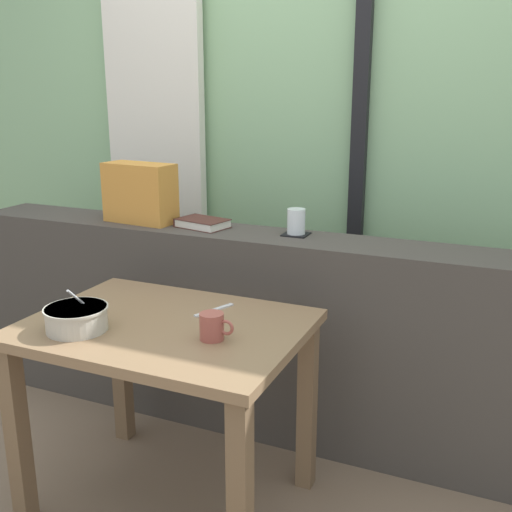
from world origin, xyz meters
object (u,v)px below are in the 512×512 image
(coaster_square, at_px, (296,234))
(breakfast_table, at_px, (166,357))
(juice_glass, at_px, (296,222))
(soup_bowl, at_px, (77,319))
(fork_utensil, at_px, (215,310))
(ceramic_mug, at_px, (212,326))
(throw_pillow, at_px, (140,193))
(closed_book, at_px, (202,223))

(coaster_square, bearing_deg, breakfast_table, -108.72)
(juice_glass, bearing_deg, breakfast_table, -108.72)
(breakfast_table, bearing_deg, soup_bowl, -143.95)
(coaster_square, relative_size, fork_utensil, 0.59)
(breakfast_table, bearing_deg, ceramic_mug, -15.23)
(juice_glass, xyz_separation_m, ceramic_mug, (-0.01, -0.71, -0.19))
(coaster_square, relative_size, ceramic_mug, 0.88)
(ceramic_mug, bearing_deg, juice_glass, 88.89)
(ceramic_mug, bearing_deg, coaster_square, 88.89)
(juice_glass, distance_m, throw_pillow, 0.72)
(closed_book, height_order, soup_bowl, closed_book)
(coaster_square, relative_size, soup_bowl, 0.49)
(fork_utensil, xyz_separation_m, ceramic_mug, (0.11, -0.22, 0.04))
(juice_glass, xyz_separation_m, fork_utensil, (-0.12, -0.49, -0.23))
(coaster_square, bearing_deg, juice_glass, 82.87)
(breakfast_table, height_order, juice_glass, juice_glass)
(throw_pillow, height_order, soup_bowl, throw_pillow)
(coaster_square, height_order, throw_pillow, throw_pillow)
(breakfast_table, bearing_deg, coaster_square, 71.28)
(juice_glass, xyz_separation_m, soup_bowl, (-0.45, -0.82, -0.19))
(fork_utensil, bearing_deg, ceramic_mug, -42.26)
(breakfast_table, xyz_separation_m, soup_bowl, (-0.23, -0.16, 0.16))
(coaster_square, height_order, juice_glass, juice_glass)
(fork_utensil, bearing_deg, soup_bowl, -112.70)
(juice_glass, bearing_deg, ceramic_mug, -91.11)
(closed_book, bearing_deg, ceramic_mug, -59.55)
(throw_pillow, bearing_deg, juice_glass, 3.37)
(coaster_square, bearing_deg, soup_bowl, -118.66)
(throw_pillow, bearing_deg, coaster_square, 3.37)
(breakfast_table, height_order, soup_bowl, soup_bowl)
(closed_book, bearing_deg, coaster_square, 3.96)
(breakfast_table, distance_m, ceramic_mug, 0.27)
(breakfast_table, relative_size, ceramic_mug, 8.10)
(soup_bowl, distance_m, ceramic_mug, 0.45)
(breakfast_table, height_order, fork_utensil, fork_utensil)
(closed_book, distance_m, soup_bowl, 0.81)
(closed_book, relative_size, soup_bowl, 1.16)
(throw_pillow, relative_size, ceramic_mug, 2.83)
(breakfast_table, relative_size, soup_bowl, 4.48)
(coaster_square, relative_size, juice_glass, 0.98)
(closed_book, height_order, fork_utensil, closed_book)
(coaster_square, xyz_separation_m, throw_pillow, (-0.72, -0.04, 0.13))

